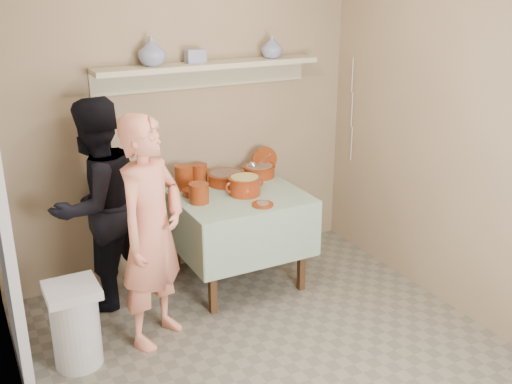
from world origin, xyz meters
TOP-DOWN VIEW (x-y plane):
  - ground at (0.00, 0.00)m, footprint 3.50×3.50m
  - tile_panel at (-1.46, 0.95)m, footprint 0.06×0.70m
  - plate_stack_a at (-0.08, 1.53)m, footprint 0.14×0.14m
  - plate_stack_b at (0.08, 1.61)m, footprint 0.13×0.13m
  - bowl_stack at (-0.09, 1.20)m, footprint 0.15×0.15m
  - empty_bowl at (-0.07, 1.37)m, footprint 0.17×0.17m
  - propped_lid at (0.66, 1.58)m, footprint 0.23×0.03m
  - vase_right at (0.74, 1.61)m, footprint 0.21×0.21m
  - vase_left at (-0.25, 1.64)m, footprint 0.28×0.28m
  - ceramic_box at (0.09, 1.64)m, footprint 0.15×0.11m
  - person_cook at (-0.59, 0.79)m, footprint 0.68×0.64m
  - person_helper at (-0.79, 1.43)m, footprint 0.95×0.88m
  - room_shell at (0.00, 0.00)m, footprint 3.04×3.54m
  - serving_table at (0.25, 1.28)m, footprint 0.97×0.97m
  - cazuela_meat_a at (0.26, 1.49)m, footprint 0.30×0.30m
  - cazuela_meat_b at (0.59, 1.54)m, footprint 0.28×0.28m
  - ladle at (0.53, 1.53)m, footprint 0.08×0.26m
  - cazuela_rice at (0.29, 1.20)m, footprint 0.33×0.25m
  - front_plate at (0.30, 0.93)m, footprint 0.16×0.16m
  - wall_shelf at (0.20, 1.65)m, footprint 1.80×0.25m
  - trash_bin at (-1.14, 0.73)m, footprint 0.32×0.32m
  - electrical_cord at (1.47, 1.48)m, footprint 0.01×0.05m

SIDE VIEW (x-z plane):
  - ground at x=0.00m, z-range 0.00..0.00m
  - trash_bin at x=-1.14m, z-range 0.00..0.56m
  - serving_table at x=0.25m, z-range 0.26..1.02m
  - front_plate at x=0.30m, z-range 0.76..0.78m
  - person_cook at x=-0.59m, z-range 0.00..1.57m
  - person_helper at x=-0.79m, z-range 0.00..1.57m
  - empty_bowl at x=-0.07m, z-range 0.76..0.81m
  - cazuela_meat_a at x=0.26m, z-range 0.77..0.87m
  - cazuela_meat_b at x=0.59m, z-range 0.77..0.87m
  - bowl_stack at x=-0.09m, z-range 0.76..0.91m
  - plate_stack_b at x=0.08m, z-range 0.76..0.92m
  - cazuela_rice at x=0.29m, z-range 0.77..0.92m
  - plate_stack_a at x=-0.08m, z-range 0.76..0.95m
  - ladle at x=0.53m, z-range 0.78..0.97m
  - propped_lid at x=0.66m, z-range 0.77..1.00m
  - tile_panel at x=-1.46m, z-range 0.00..2.00m
  - electrical_cord at x=1.47m, z-range 0.80..1.70m
  - room_shell at x=0.00m, z-range 0.30..2.92m
  - wall_shelf at x=0.20m, z-range 1.57..1.78m
  - ceramic_box at x=0.09m, z-range 1.72..1.82m
  - vase_right at x=0.74m, z-range 1.72..1.90m
  - vase_left at x=-0.25m, z-range 1.72..1.93m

